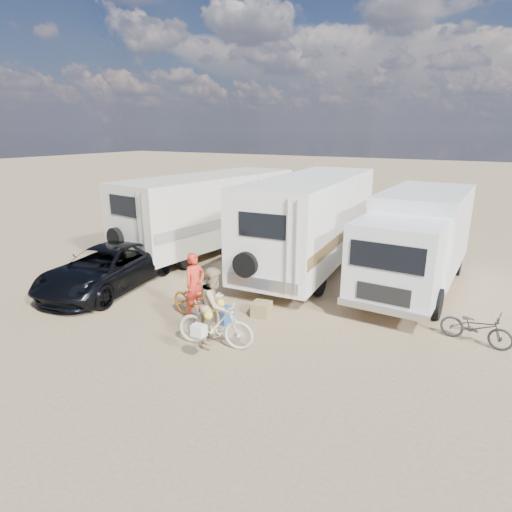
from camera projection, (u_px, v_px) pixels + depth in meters
The scene contains 12 objects.
ground at pixel (196, 347), 9.65m from camera, with size 140.00×140.00×0.00m, color #977D5A.
rv_main at pixel (311, 223), 14.81m from camera, with size 2.51×8.02×3.23m, color white, non-canonical shape.
rv_left at pixel (209, 213), 17.18m from camera, with size 2.56×8.10×3.03m, color beige, non-canonical shape.
box_truck at pixel (416, 242), 12.89m from camera, with size 2.36×6.86×2.93m, color silver, non-canonical shape.
dark_suv at pixel (106, 268), 13.03m from camera, with size 2.20×4.76×1.32m, color black.
bike_man at pixel (196, 303), 10.89m from camera, with size 0.65×1.85×0.97m, color #C1671A.
bike_woman at pixel (215, 324), 9.53m from camera, with size 0.52×1.82×1.10m, color #BBB99E.
rider_man at pixel (195, 291), 10.79m from camera, with size 0.59×0.39×1.63m, color red.
rider_woman at pixel (215, 312), 9.44m from camera, with size 0.83×0.65×1.72m, color tan.
bike_parked at pixel (476, 327), 9.71m from camera, with size 0.54×1.56×0.82m, color #262926.
cooler at pixel (222, 314), 10.86m from camera, with size 0.52×0.38×0.41m, color navy.
crate at pixel (262, 309), 11.24m from camera, with size 0.47×0.47×0.37m, color olive.
Camera 1 is at (5.48, -6.84, 4.75)m, focal length 29.70 mm.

